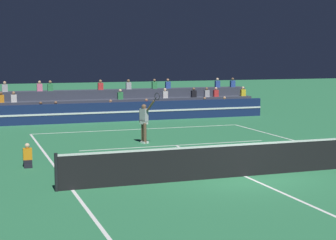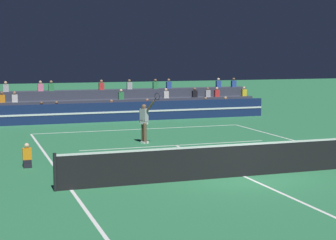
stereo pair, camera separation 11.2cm
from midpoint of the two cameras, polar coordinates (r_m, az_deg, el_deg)
ground_plane at (r=18.11m, az=7.90°, el=-5.69°), size 120.00×120.00×0.00m
court_lines at (r=18.11m, az=7.90°, el=-5.68°), size 11.10×23.90×0.01m
tennis_net at (r=18.00m, az=7.93°, el=-4.00°), size 12.00×0.10×1.10m
sponsor_banner_wall at (r=32.55m, az=-4.62°, el=0.84°), size 18.00×0.26×1.10m
bleacher_stand at (r=34.99m, az=-5.66°, el=1.41°), size 18.70×2.85×2.28m
ball_kid_courtside at (r=19.87m, az=-13.96°, el=-3.75°), size 0.30×0.36×0.84m
tennis_player at (r=24.37m, az=-2.27°, el=-0.10°), size 0.63×1.21×2.31m
tennis_ball at (r=21.61m, az=14.68°, el=-3.73°), size 0.07×0.07×0.07m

